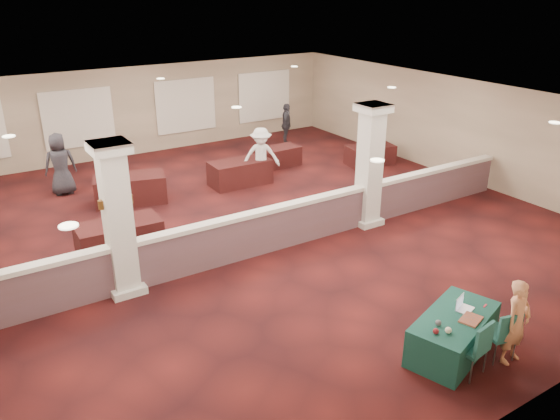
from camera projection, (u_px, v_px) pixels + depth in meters
ground at (240, 228)px, 14.26m from camera, size 16.00×16.00×0.00m
wall_back at (134, 111)px, 19.89m from camera, size 16.00×0.04×3.20m
wall_front at (518, 328)px, 7.41m from camera, size 16.00×0.04×3.20m
wall_right at (457, 128)px, 17.60m from camera, size 0.04×16.00×3.20m
ceiling at (236, 107)px, 13.03m from camera, size 16.00×16.00×0.02m
partition_wall at (270, 229)px, 12.87m from camera, size 15.60×0.28×1.10m
column_left at (118, 219)px, 10.73m from camera, size 0.72×0.72×3.20m
column_right at (370, 165)px, 13.94m from camera, size 0.72×0.72×3.20m
sconce_left at (101, 205)px, 10.46m from camera, size 0.12×0.12×0.18m
sconce_right at (130, 199)px, 10.73m from camera, size 0.12×0.12×0.18m
near_table at (453, 334)px, 9.37m from camera, size 2.05×1.47×0.71m
conf_chair_main at (503, 331)px, 9.09m from camera, size 0.57×0.58×0.95m
conf_chair_side at (475, 344)px, 8.72m from camera, size 0.57×0.58×1.01m
woman at (516, 322)px, 9.00m from camera, size 0.57×0.41×1.52m
far_table_front_left at (120, 238)px, 12.84m from camera, size 1.94×1.01×0.78m
far_table_front_center at (240, 173)px, 17.26m from camera, size 1.92×0.98×0.77m
far_table_front_right at (370, 155)px, 19.20m from camera, size 1.79×1.14×0.67m
far_table_back_center at (130, 189)px, 15.82m from camera, size 2.18×1.47×0.81m
far_table_back_right at (277, 157)px, 19.01m from camera, size 1.65×0.88×0.66m
attendee_b at (261, 156)px, 17.12m from camera, size 1.27×1.00×1.81m
attendee_c at (286, 125)px, 21.25m from camera, size 0.96×1.05×1.65m
attendee_d at (60, 164)px, 16.26m from camera, size 0.96×0.56×1.88m
laptop_base at (465, 309)px, 9.41m from camera, size 0.38×0.32×0.02m
laptop_screen at (460, 301)px, 9.43m from camera, size 0.31×0.11×0.21m
screen_glow at (460, 302)px, 9.44m from camera, size 0.28×0.10×0.19m
knitting at (471, 319)px, 9.12m from camera, size 0.46×0.40×0.03m
yarn_cream at (448, 330)px, 8.77m from camera, size 0.11×0.11×0.11m
yarn_red at (436, 331)px, 8.76m from camera, size 0.10×0.10×0.10m
yarn_grey at (438, 323)px, 8.97m from camera, size 0.10×0.10×0.10m
scissors at (485, 306)px, 9.53m from camera, size 0.12×0.06×0.01m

